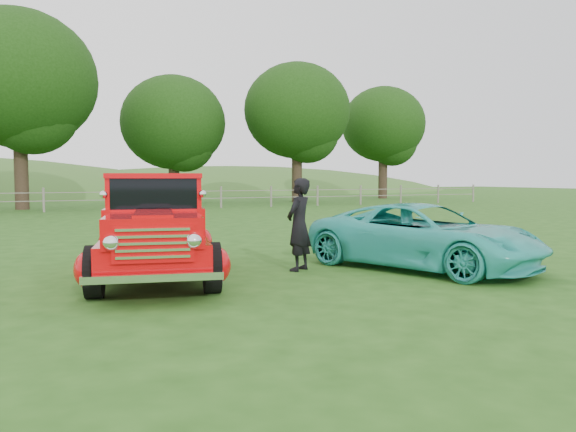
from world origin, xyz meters
name	(u,v)px	position (x,y,z in m)	size (l,w,h in m)	color
ground	(282,290)	(0.00, 0.00, 0.00)	(140.00, 140.00, 0.00)	#214A13
distant_hills	(29,234)	(-4.08, 59.46, -4.55)	(116.00, 60.00, 18.00)	#3B6324
fence_line	(108,199)	(0.00, 22.00, 0.60)	(48.00, 0.12, 1.20)	slate
tree_near_west	(18,79)	(-4.00, 25.00, 6.80)	(8.00, 8.00, 10.42)	black
tree_near_east	(173,123)	(5.00, 29.00, 5.25)	(6.80, 6.80, 8.33)	black
tree_mid_east	(297,111)	(13.00, 27.00, 6.17)	(7.20, 7.20, 9.44)	black
tree_far_east	(383,125)	(22.00, 30.00, 5.86)	(6.60, 6.60, 8.86)	black
red_pickup	(155,231)	(-1.54, 1.87, 0.80)	(2.95, 5.23, 1.78)	black
teal_sedan	(424,236)	(3.23, 0.71, 0.61)	(2.03, 4.40, 1.22)	#2EBAAF
man	(299,225)	(1.00, 1.49, 0.85)	(0.62, 0.41, 1.70)	black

